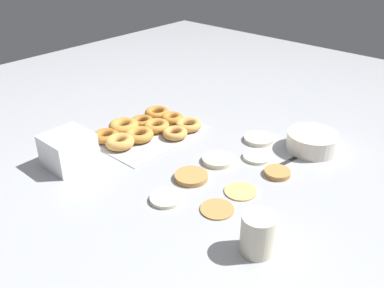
% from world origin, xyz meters
% --- Properties ---
extents(ground_plane, '(3.00, 3.00, 0.00)m').
position_xyz_m(ground_plane, '(0.00, 0.00, 0.00)').
color(ground_plane, '#9EA0A5').
extents(pancake_0, '(0.09, 0.09, 0.01)m').
position_xyz_m(pancake_0, '(0.07, 0.16, 0.00)').
color(pancake_0, tan).
rests_on(pancake_0, ground_plane).
extents(pancake_1, '(0.08, 0.08, 0.02)m').
position_xyz_m(pancake_1, '(-0.08, 0.19, 0.01)').
color(pancake_1, '#B27F42').
rests_on(pancake_1, ground_plane).
extents(pancake_2, '(0.10, 0.10, 0.02)m').
position_xyz_m(pancake_2, '(0.11, 0.01, 0.01)').
color(pancake_2, '#B27F42').
rests_on(pancake_2, ground_plane).
extents(pancake_3, '(0.10, 0.10, 0.01)m').
position_xyz_m(pancake_3, '(-0.23, 0.03, 0.01)').
color(pancake_3, beige).
rests_on(pancake_3, ground_plane).
extents(pancake_4, '(0.09, 0.09, 0.01)m').
position_xyz_m(pancake_4, '(-0.12, 0.09, 0.01)').
color(pancake_4, silver).
rests_on(pancake_4, ground_plane).
extents(pancake_5, '(0.10, 0.10, 0.02)m').
position_xyz_m(pancake_5, '(-0.02, 0.01, 0.01)').
color(pancake_5, beige).
rests_on(pancake_5, ground_plane).
extents(pancake_6, '(0.09, 0.09, 0.01)m').
position_xyz_m(pancake_6, '(0.18, 0.16, 0.00)').
color(pancake_6, '#B27F42').
rests_on(pancake_6, ground_plane).
extents(pancake_7, '(0.09, 0.09, 0.01)m').
position_xyz_m(pancake_7, '(0.24, 0.03, 0.01)').
color(pancake_7, beige).
rests_on(pancake_7, ground_plane).
extents(donut_tray, '(0.38, 0.28, 0.04)m').
position_xyz_m(donut_tray, '(-0.00, -0.31, 0.02)').
color(donut_tray, '#ADAFB5').
rests_on(donut_tray, ground_plane).
extents(batter_bowl, '(0.17, 0.17, 0.06)m').
position_xyz_m(batter_bowl, '(-0.29, 0.20, 0.03)').
color(batter_bowl, silver).
rests_on(batter_bowl, ground_plane).
extents(container_stack, '(0.14, 0.13, 0.11)m').
position_xyz_m(container_stack, '(0.31, -0.34, 0.05)').
color(container_stack, white).
rests_on(container_stack, ground_plane).
extents(paper_cup, '(0.08, 0.08, 0.10)m').
position_xyz_m(paper_cup, '(0.24, 0.33, 0.05)').
color(paper_cup, beige).
rests_on(paper_cup, ground_plane).
extents(spatula, '(0.23, 0.08, 0.01)m').
position_xyz_m(spatula, '(-0.27, 0.20, 0.00)').
color(spatula, black).
rests_on(spatula, ground_plane).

